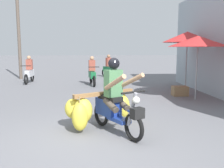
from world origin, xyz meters
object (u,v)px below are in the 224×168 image
Objects in this scene: market_umbrella_near_shop at (187,37)px; motorbike_distant_ahead_right at (92,73)px; utility_pole at (18,20)px; market_umbrella_further_along at (198,41)px; produce_crate at (180,91)px; motorbike_distant_ahead_left at (109,68)px; motorbike_main_loaded at (103,106)px; motorbike_distant_far_ahead at (29,72)px.

motorbike_distant_ahead_right is at bearing 153.13° from market_umbrella_near_shop.
market_umbrella_near_shop is at bearing -30.75° from utility_pole.
market_umbrella_further_along is 1.98m from produce_crate.
market_umbrella_further_along is (3.58, -3.74, 1.44)m from motorbike_distant_ahead_right.
motorbike_distant_ahead_right is at bearing 137.27° from produce_crate.
motorbike_distant_ahead_left is 3.25m from motorbike_distant_ahead_right.
motorbike_main_loaded is 9.85m from motorbike_distant_ahead_left.
market_umbrella_near_shop is at bearing 79.81° from market_umbrella_further_along.
motorbike_main_loaded is 4.74m from market_umbrella_further_along.
produce_crate is at bearing -38.19° from utility_pole.
motorbike_distant_ahead_left is at bearing 25.79° from motorbike_distant_far_ahead.
market_umbrella_further_along reaches higher than motorbike_distant_ahead_left.
market_umbrella_further_along is at bearing -67.30° from produce_crate.
motorbike_main_loaded is at bearing -94.76° from motorbike_distant_ahead_left.
utility_pole reaches higher than motorbike_distant_ahead_left.
market_umbrella_near_shop is 9.42m from utility_pole.
market_umbrella_further_along is (3.37, 3.00, 1.47)m from motorbike_main_loaded.
market_umbrella_further_along is (6.80, -4.77, 1.44)m from motorbike_distant_far_ahead.
motorbike_main_loaded is at bearing -127.72° from market_umbrella_near_shop.
utility_pole is (-8.04, 4.78, 1.15)m from market_umbrella_near_shop.
utility_pole is (-4.14, 2.81, 2.81)m from motorbike_distant_ahead_right.
produce_crate is (2.25, -6.11, -0.39)m from motorbike_distant_ahead_left.
motorbike_main_loaded is 10.87m from utility_pole.
motorbike_main_loaded reaches higher than motorbike_distant_far_ahead.
motorbike_distant_ahead_left is 7.42m from market_umbrella_further_along.
utility_pole is at bearing 145.87° from motorbike_distant_ahead_right.
produce_crate is (-0.30, 0.71, -1.83)m from market_umbrella_further_along.
utility_pole is (-0.93, 1.78, 2.81)m from motorbike_distant_far_ahead.
motorbike_main_loaded is 0.79× the size of market_umbrella_near_shop.
motorbike_distant_ahead_right is 3.38m from motorbike_distant_far_ahead.
utility_pole is (-4.36, 9.55, 2.84)m from motorbike_main_loaded.
motorbike_distant_ahead_left is 6.53m from produce_crate.
market_umbrella_further_along is 3.92× the size of produce_crate.
motorbike_distant_ahead_left and motorbike_distant_ahead_right have the same top height.
utility_pole is (-7.42, 5.84, 3.20)m from produce_crate.
motorbike_main_loaded is at bearing -138.33° from market_umbrella_further_along.
market_umbrella_further_along is at bearing -35.07° from motorbike_distant_far_ahead.
utility_pole is at bearing 139.69° from market_umbrella_further_along.
market_umbrella_near_shop is at bearing -60.46° from motorbike_distant_ahead_left.
motorbike_distant_ahead_right is 0.66× the size of market_umbrella_near_shop.
motorbike_distant_ahead_left reaches higher than produce_crate.
motorbike_distant_ahead_right is 4.67m from market_umbrella_near_shop.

